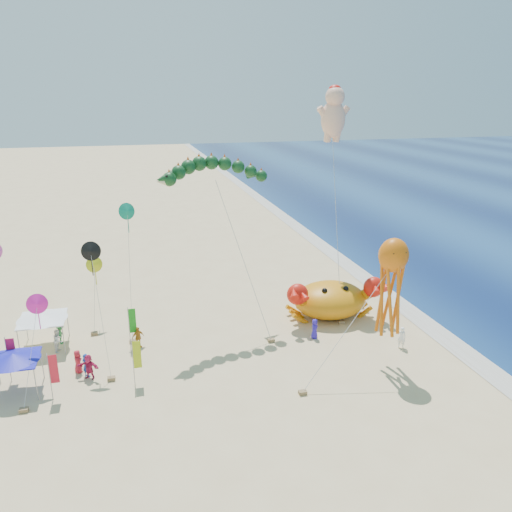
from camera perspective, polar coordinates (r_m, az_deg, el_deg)
The scene contains 11 objects.
ground at distance 38.24m, azimuth 3.71°, elevation -9.98°, with size 320.00×320.00×0.00m, color #D1B784.
foam_strip at distance 43.20m, azimuth 19.16°, elevation -7.56°, with size 320.00×320.00×0.00m, color silver.
crab_inflatable at distance 42.35m, azimuth 8.51°, elevation -4.85°, with size 8.33×5.20×3.65m.
dragon_kite at distance 38.12m, azimuth -4.88°, elevation 9.27°, with size 9.36×7.22×13.21m.
cherub_kite at distance 45.53m, azimuth 8.88°, elevation 15.91°, with size 3.08×8.75×18.69m.
octopus_kite at distance 34.14m, azimuth 15.20°, elevation -2.59°, with size 8.04×3.23×9.10m.
canopy_blue at distance 34.84m, azimuth -26.01°, elevation -10.36°, with size 3.20×3.20×2.71m.
canopy_white at distance 39.91m, azimuth -23.26°, elevation -6.37°, with size 3.55×3.55×2.71m.
feather_flags at distance 35.08m, azimuth -18.95°, elevation -10.03°, with size 8.39×5.78×3.20m.
beachgoers at distance 37.07m, azimuth -14.13°, elevation -10.05°, with size 25.26×7.80×1.71m.
small_kites at distance 36.99m, azimuth -20.16°, elevation -1.12°, with size 10.05×11.71×10.08m.
Camera 1 is at (-10.83, -31.99, 17.94)m, focal length 35.00 mm.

